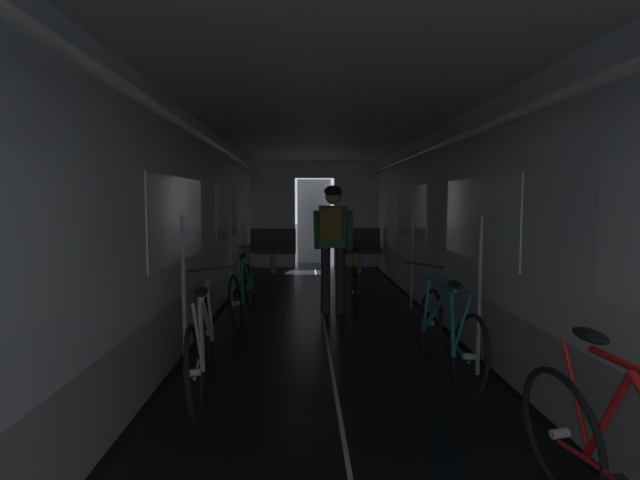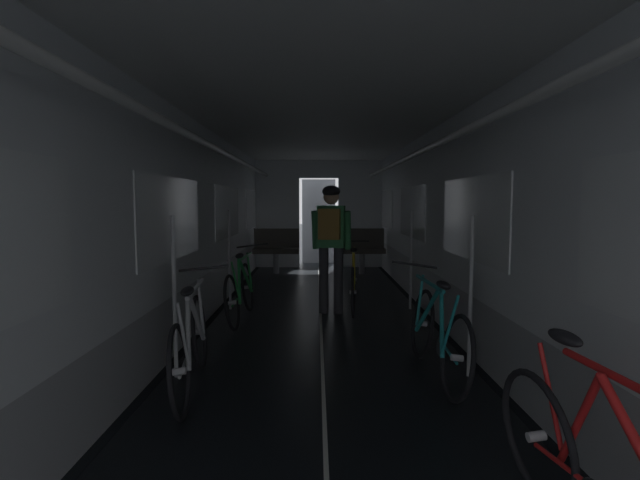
{
  "view_description": "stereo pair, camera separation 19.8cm",
  "coord_description": "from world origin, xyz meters",
  "px_view_note": "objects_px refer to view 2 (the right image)",
  "views": [
    {
      "loc": [
        -0.25,
        -1.93,
        1.52
      ],
      "look_at": [
        0.0,
        5.43,
        0.92
      ],
      "focal_mm": 26.79,
      "sensor_mm": 36.0,
      "label": 1
    },
    {
      "loc": [
        -0.05,
        -1.93,
        1.52
      ],
      "look_at": [
        0.0,
        5.43,
        0.92
      ],
      "focal_mm": 26.79,
      "sensor_mm": 36.0,
      "label": 2
    }
  ],
  "objects_px": {
    "bench_seat_far_left": "(276,247)",
    "bicycle_green": "(241,291)",
    "bench_seat_far_right": "(362,246)",
    "bicycle_yellow_in_aisle": "(353,282)",
    "bicycle_silver": "(191,343)",
    "bicycle_teal": "(437,333)",
    "person_cyclist_aisle": "(331,235)"
  },
  "relations": [
    {
      "from": "bench_seat_far_left",
      "to": "bicycle_green",
      "type": "height_order",
      "value": "same"
    },
    {
      "from": "bench_seat_far_left",
      "to": "bench_seat_far_right",
      "type": "xyz_separation_m",
      "value": [
        1.8,
        0.0,
        0.0
      ]
    },
    {
      "from": "bench_seat_far_left",
      "to": "bicycle_yellow_in_aisle",
      "type": "bearing_deg",
      "value": -67.9
    },
    {
      "from": "bench_seat_far_right",
      "to": "bicycle_yellow_in_aisle",
      "type": "height_order",
      "value": "bench_seat_far_right"
    },
    {
      "from": "bench_seat_far_right",
      "to": "bicycle_green",
      "type": "height_order",
      "value": "same"
    },
    {
      "from": "bicycle_yellow_in_aisle",
      "to": "bicycle_silver",
      "type": "bearing_deg",
      "value": -117.85
    },
    {
      "from": "bench_seat_far_left",
      "to": "bicycle_teal",
      "type": "height_order",
      "value": "bicycle_teal"
    },
    {
      "from": "bench_seat_far_right",
      "to": "bench_seat_far_left",
      "type": "bearing_deg",
      "value": 180.0
    },
    {
      "from": "bench_seat_far_left",
      "to": "bicycle_green",
      "type": "bearing_deg",
      "value": -91.7
    },
    {
      "from": "bicycle_green",
      "to": "bicycle_teal",
      "type": "distance_m",
      "value": 2.83
    },
    {
      "from": "bench_seat_far_left",
      "to": "person_cyclist_aisle",
      "type": "height_order",
      "value": "person_cyclist_aisle"
    },
    {
      "from": "bicycle_silver",
      "to": "bicycle_green",
      "type": "bearing_deg",
      "value": 88.98
    },
    {
      "from": "bicycle_silver",
      "to": "bicycle_yellow_in_aisle",
      "type": "height_order",
      "value": "bicycle_silver"
    },
    {
      "from": "bench_seat_far_left",
      "to": "bicycle_yellow_in_aisle",
      "type": "height_order",
      "value": "bench_seat_far_left"
    },
    {
      "from": "person_cyclist_aisle",
      "to": "bicycle_yellow_in_aisle",
      "type": "xyz_separation_m",
      "value": [
        0.33,
        0.26,
        -0.69
      ]
    },
    {
      "from": "bicycle_teal",
      "to": "person_cyclist_aisle",
      "type": "distance_m",
      "value": 2.59
    },
    {
      "from": "person_cyclist_aisle",
      "to": "bicycle_silver",
      "type": "bearing_deg",
      "value": -114.56
    },
    {
      "from": "bicycle_green",
      "to": "bicycle_yellow_in_aisle",
      "type": "relative_size",
      "value": 1.0
    },
    {
      "from": "bicycle_green",
      "to": "bicycle_teal",
      "type": "relative_size",
      "value": 1.0
    },
    {
      "from": "bicycle_green",
      "to": "person_cyclist_aisle",
      "type": "xyz_separation_m",
      "value": [
        1.16,
        0.36,
        0.69
      ]
    },
    {
      "from": "person_cyclist_aisle",
      "to": "bench_seat_far_right",
      "type": "bearing_deg",
      "value": 78.22
    },
    {
      "from": "bicycle_silver",
      "to": "person_cyclist_aisle",
      "type": "relative_size",
      "value": 0.98
    },
    {
      "from": "bicycle_silver",
      "to": "bicycle_green",
      "type": "height_order",
      "value": "bicycle_green"
    },
    {
      "from": "bicycle_silver",
      "to": "bicycle_teal",
      "type": "xyz_separation_m",
      "value": [
        2.05,
        0.28,
        -0.0
      ]
    },
    {
      "from": "bicycle_silver",
      "to": "bicycle_teal",
      "type": "height_order",
      "value": "bicycle_teal"
    },
    {
      "from": "bench_seat_far_right",
      "to": "bicycle_yellow_in_aisle",
      "type": "bearing_deg",
      "value": -97.29
    },
    {
      "from": "bicycle_silver",
      "to": "bicycle_teal",
      "type": "bearing_deg",
      "value": 7.87
    },
    {
      "from": "bench_seat_far_left",
      "to": "bench_seat_far_right",
      "type": "bearing_deg",
      "value": 0.0
    },
    {
      "from": "bicycle_green",
      "to": "bicycle_yellow_in_aisle",
      "type": "height_order",
      "value": "bicycle_green"
    },
    {
      "from": "person_cyclist_aisle",
      "to": "bicycle_yellow_in_aisle",
      "type": "relative_size",
      "value": 1.03
    },
    {
      "from": "bicycle_green",
      "to": "bicycle_teal",
      "type": "bearing_deg",
      "value": -44.72
    },
    {
      "from": "bench_seat_far_left",
      "to": "bicycle_teal",
      "type": "distance_m",
      "value": 6.27
    }
  ]
}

